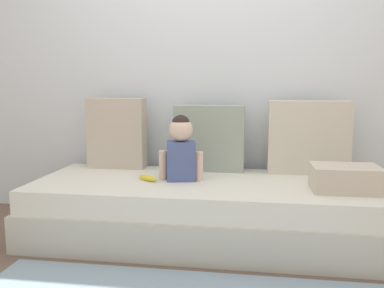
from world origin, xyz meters
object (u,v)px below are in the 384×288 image
(throw_pillow_center, at_px, (209,138))
(folded_blanket, at_px, (345,178))
(couch, at_px, (203,210))
(banana, at_px, (148,178))
(toddler, at_px, (181,147))
(throw_pillow_right, at_px, (309,137))
(throw_pillow_left, at_px, (117,133))

(throw_pillow_center, bearing_deg, folded_blanket, -28.41)
(couch, xyz_separation_m, banana, (-0.37, -0.05, 0.22))
(toddler, relative_size, folded_blanket, 1.11)
(couch, distance_m, banana, 0.44)
(throw_pillow_center, height_order, throw_pillow_right, throw_pillow_right)
(toddler, height_order, folded_blanket, toddler)
(couch, bearing_deg, toddler, 176.22)
(throw_pillow_right, bearing_deg, toddler, -158.10)
(throw_pillow_left, bearing_deg, throw_pillow_center, 0.00)
(couch, relative_size, banana, 13.69)
(couch, xyz_separation_m, throw_pillow_center, (0.00, 0.36, 0.45))
(throw_pillow_center, relative_size, folded_blanket, 1.30)
(throw_pillow_left, bearing_deg, toddler, -31.84)
(couch, distance_m, throw_pillow_right, 0.93)
(couch, relative_size, throw_pillow_left, 4.31)
(throw_pillow_right, bearing_deg, banana, -159.40)
(couch, bearing_deg, throw_pillow_left, 153.33)
(banana, bearing_deg, throw_pillow_right, 20.60)
(couch, height_order, throw_pillow_right, throw_pillow_right)
(throw_pillow_right, xyz_separation_m, toddler, (-0.88, -0.35, -0.04))
(toddler, relative_size, banana, 2.61)
(throw_pillow_left, height_order, folded_blanket, throw_pillow_left)
(throw_pillow_right, height_order, banana, throw_pillow_right)
(throw_pillow_right, height_order, folded_blanket, throw_pillow_right)
(couch, xyz_separation_m, folded_blanket, (0.88, -0.12, 0.28))
(throw_pillow_right, relative_size, folded_blanket, 1.44)
(toddler, distance_m, folded_blanket, 1.06)
(throw_pillow_center, distance_m, banana, 0.60)
(throw_pillow_center, bearing_deg, toddler, -113.67)
(throw_pillow_left, distance_m, banana, 0.59)
(throw_pillow_center, bearing_deg, couch, -90.00)
(throw_pillow_center, bearing_deg, throw_pillow_right, 0.00)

